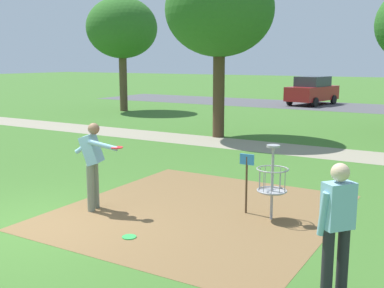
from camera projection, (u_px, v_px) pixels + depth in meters
ground_plane at (36, 226)px, 8.25m from camera, size 160.00×160.00×0.00m
dirt_tee_pad at (199, 211)px, 9.03m from camera, size 4.96×5.31×0.01m
disc_golf_basket at (269, 179)px, 8.49m from camera, size 0.98×0.58×1.39m
player_foreground_watching at (93, 160)px, 8.98m from camera, size 1.17×0.46×1.71m
player_throwing at (337, 224)px, 5.53m from camera, size 0.45×0.47×1.71m
frisbee_near_basket at (338, 226)px, 8.24m from camera, size 0.21×0.21×0.02m
frisbee_by_tee at (129, 237)px, 7.70m from camera, size 0.24×0.24×0.02m
tree_near_right at (220, 11)px, 17.02m from camera, size 3.99×3.99×6.39m
tree_mid_left at (122, 28)px, 26.13m from camera, size 3.96×3.96×6.35m
parking_lot_strip at (349, 107)px, 29.02m from camera, size 36.00×6.00×0.01m
parked_car_leftmost at (312, 91)px, 30.54m from camera, size 2.57×4.47×1.84m
gravel_path at (248, 145)px, 16.07m from camera, size 40.00×1.97×0.00m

